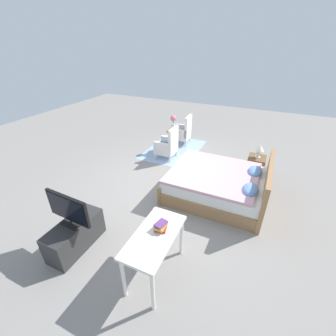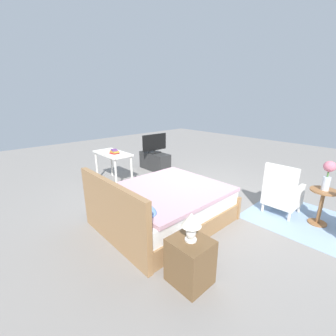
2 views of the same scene
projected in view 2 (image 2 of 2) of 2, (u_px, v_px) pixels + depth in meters
ground_plane at (192, 199)px, 4.63m from camera, size 16.00×16.00×0.00m
floor_rug at (316, 224)px, 3.72m from camera, size 2.10×1.50×0.01m
bed at (163, 205)px, 3.72m from camera, size 1.67×2.01×0.96m
armchair_by_window_right at (282, 193)px, 3.98m from camera, size 0.54×0.54×0.92m
side_table at (321, 203)px, 3.63m from camera, size 0.40×0.40×0.60m
flower_vase at (328, 173)px, 3.47m from camera, size 0.17×0.17×0.48m
nightstand at (190, 261)px, 2.49m from camera, size 0.44×0.41×0.54m
table_lamp at (191, 223)px, 2.35m from camera, size 0.22×0.22×0.33m
tv_stand at (155, 161)px, 6.51m from camera, size 0.96×0.40×0.49m
tv_flatscreen at (154, 143)px, 6.35m from camera, size 0.22×0.79×0.54m
vanity_desk at (113, 157)px, 5.41m from camera, size 1.04×0.52×0.75m
book_stack at (114, 152)px, 5.24m from camera, size 0.21×0.19×0.10m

